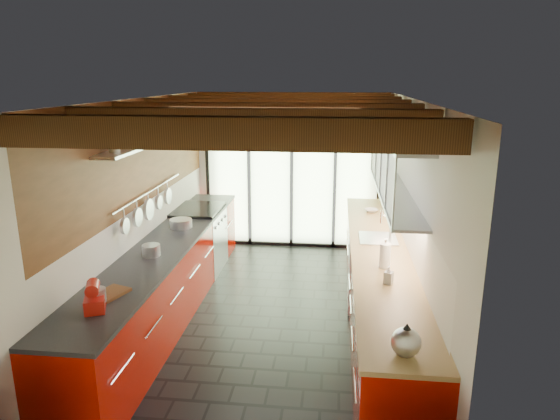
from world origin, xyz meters
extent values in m
plane|color=black|center=(0.00, 0.00, 0.00)|extent=(5.50, 5.50, 0.00)
plane|color=silver|center=(0.00, 2.75, 1.30)|extent=(3.20, 0.00, 3.20)
plane|color=silver|center=(0.00, -2.75, 1.30)|extent=(3.20, 0.00, 3.20)
plane|color=silver|center=(-1.60, 0.00, 1.30)|extent=(0.00, 5.50, 5.50)
plane|color=silver|center=(1.60, 0.00, 1.30)|extent=(0.00, 5.50, 5.50)
plane|color=#472814|center=(0.00, 0.00, 2.60)|extent=(5.50, 5.50, 0.00)
cube|color=#593316|center=(0.00, -2.25, 2.48)|extent=(3.14, 0.14, 0.22)
cube|color=#593316|center=(0.00, -1.35, 2.48)|extent=(3.14, 0.14, 0.22)
cube|color=#593316|center=(0.00, -0.45, 2.48)|extent=(3.14, 0.14, 0.22)
cube|color=#593316|center=(0.00, 0.45, 2.48)|extent=(3.14, 0.14, 0.22)
cube|color=#593316|center=(0.00, 1.35, 2.48)|extent=(3.14, 0.14, 0.22)
cube|color=#593316|center=(0.00, 2.25, 2.48)|extent=(3.14, 0.14, 0.22)
cube|color=brown|center=(0.00, 2.71, 2.35)|extent=(3.14, 0.06, 0.50)
plane|color=brown|center=(-1.57, 0.20, 1.98)|extent=(0.00, 4.90, 4.90)
plane|color=#C6EAAD|center=(0.00, 2.73, 1.08)|extent=(2.90, 0.00, 2.90)
cube|color=black|center=(-1.45, 2.72, 1.07)|extent=(0.05, 0.04, 2.15)
cube|color=black|center=(1.45, 2.72, 1.07)|extent=(0.05, 0.04, 2.15)
cube|color=black|center=(0.00, 2.69, 1.07)|extent=(0.06, 0.05, 2.15)
cube|color=black|center=(0.00, 2.69, 2.15)|extent=(2.90, 0.05, 0.06)
cylinder|color=red|center=(0.00, 2.67, 2.35)|extent=(0.34, 0.04, 0.34)
cylinder|color=beige|center=(0.00, 2.65, 2.35)|extent=(0.28, 0.02, 0.28)
cube|color=#9C0B00|center=(-1.28, 0.00, 0.44)|extent=(0.65, 5.00, 0.88)
cube|color=black|center=(-1.28, 0.00, 0.90)|extent=(0.68, 5.00, 0.04)
cube|color=silver|center=(-1.28, 1.45, 0.44)|extent=(0.66, 0.90, 0.90)
cube|color=black|center=(-1.28, 1.45, 0.93)|extent=(0.65, 0.90, 0.06)
cube|color=#9C0B00|center=(1.28, 0.00, 0.44)|extent=(0.65, 5.00, 0.88)
cube|color=#9E824D|center=(1.28, 0.00, 0.90)|extent=(0.68, 5.00, 0.04)
cube|color=white|center=(0.95, 0.40, 0.44)|extent=(0.02, 0.60, 0.84)
cube|color=silver|center=(1.28, 0.40, 0.93)|extent=(0.45, 0.52, 0.02)
cylinder|color=silver|center=(1.42, 0.40, 1.10)|extent=(0.02, 0.02, 0.34)
torus|color=silver|center=(1.36, 0.40, 1.27)|extent=(0.14, 0.02, 0.14)
plane|color=silver|center=(1.26, 0.30, 1.85)|extent=(0.00, 3.00, 3.00)
cube|color=#9EA0A5|center=(1.43, 0.30, 1.51)|extent=(0.34, 3.00, 0.03)
cube|color=#9EA0A5|center=(1.43, 0.30, 2.19)|extent=(0.34, 3.00, 0.03)
cylinder|color=silver|center=(-1.54, 0.30, 1.47)|extent=(0.02, 2.20, 0.02)
cube|color=silver|center=(-1.45, 0.20, 2.10)|extent=(0.28, 2.60, 0.03)
cylinder|color=silver|center=(-1.50, -0.60, 1.29)|extent=(0.04, 0.18, 0.18)
cylinder|color=silver|center=(-1.50, -0.25, 1.29)|extent=(0.04, 0.22, 0.22)
cylinder|color=silver|center=(-1.50, 0.10, 1.29)|extent=(0.04, 0.26, 0.26)
cylinder|color=silver|center=(-1.50, 0.45, 1.29)|extent=(0.04, 0.18, 0.18)
cylinder|color=silver|center=(-1.50, 0.80, 1.29)|extent=(0.04, 0.22, 0.22)
cube|color=red|center=(-1.27, -1.81, 0.98)|extent=(0.26, 0.33, 0.12)
cylinder|color=red|center=(-1.27, -1.83, 1.12)|extent=(0.17, 0.21, 0.11)
cylinder|color=silver|center=(-1.27, -1.76, 1.02)|extent=(0.19, 0.19, 0.12)
cylinder|color=silver|center=(-1.27, -0.49, 0.98)|extent=(0.20, 0.20, 0.13)
cylinder|color=silver|center=(-1.27, 0.59, 0.98)|extent=(0.33, 0.33, 0.11)
cube|color=brown|center=(-1.27, -1.52, 0.93)|extent=(0.32, 0.37, 0.03)
sphere|color=silver|center=(1.27, -2.25, 1.03)|extent=(0.23, 0.23, 0.22)
cone|color=black|center=(1.27, -2.25, 1.15)|extent=(0.08, 0.08, 0.06)
cylinder|color=silver|center=(1.27, -2.13, 1.04)|extent=(0.03, 0.08, 0.05)
cylinder|color=white|center=(1.27, -0.56, 1.05)|extent=(0.13, 0.13, 0.26)
cylinder|color=silver|center=(1.27, -0.56, 1.21)|extent=(0.03, 0.03, 0.05)
imported|color=silver|center=(1.27, -0.97, 1.01)|extent=(0.11, 0.11, 0.18)
imported|color=silver|center=(1.27, 1.66, 0.94)|extent=(0.23, 0.23, 0.05)
camera|label=1|loc=(0.74, -5.51, 2.84)|focal=32.00mm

